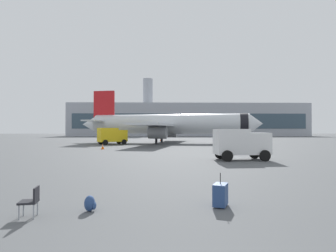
# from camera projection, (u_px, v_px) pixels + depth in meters

# --- Properties ---
(airplane_at_gate) EXTENTS (35.53, 32.29, 10.50)m
(airplane_at_gate) POSITION_uv_depth(u_px,v_px,m) (168.00, 124.00, 53.71)
(airplane_at_gate) COLOR silver
(airplane_at_gate) RESTS_ON ground
(service_truck) EXTENTS (5.25, 4.37, 2.90)m
(service_truck) POSITION_uv_depth(u_px,v_px,m) (112.00, 135.00, 48.12)
(service_truck) COLOR yellow
(service_truck) RESTS_ON ground
(cargo_van) EXTENTS (4.52, 2.56, 2.60)m
(cargo_van) POSITION_uv_depth(u_px,v_px,m) (241.00, 143.00, 23.10)
(cargo_van) COLOR white
(cargo_van) RESTS_ON ground
(safety_cone_near) EXTENTS (0.44, 0.44, 0.68)m
(safety_cone_near) POSITION_uv_depth(u_px,v_px,m) (161.00, 140.00, 62.64)
(safety_cone_near) COLOR #F2590C
(safety_cone_near) RESTS_ON ground
(safety_cone_mid) EXTENTS (0.44, 0.44, 0.72)m
(safety_cone_mid) POSITION_uv_depth(u_px,v_px,m) (103.00, 147.00, 36.24)
(safety_cone_mid) COLOR #F2590C
(safety_cone_mid) RESTS_ON ground
(rolling_suitcase) EXTENTS (0.62, 0.75, 1.10)m
(rolling_suitcase) POSITION_uv_depth(u_px,v_px,m) (220.00, 195.00, 9.04)
(rolling_suitcase) COLOR navy
(rolling_suitcase) RESTS_ON ground
(traveller_backpack) EXTENTS (0.36, 0.40, 0.48)m
(traveller_backpack) POSITION_uv_depth(u_px,v_px,m) (90.00, 204.00, 8.52)
(traveller_backpack) COLOR navy
(traveller_backpack) RESTS_ON ground
(gate_chair) EXTENTS (0.55, 0.55, 0.86)m
(gate_chair) POSITION_uv_depth(u_px,v_px,m) (31.00, 200.00, 7.93)
(gate_chair) COLOR black
(gate_chair) RESTS_ON ground
(terminal_building) EXTENTS (103.07, 22.84, 26.06)m
(terminal_building) POSITION_uv_depth(u_px,v_px,m) (187.00, 120.00, 126.83)
(terminal_building) COLOR #9EA3AD
(terminal_building) RESTS_ON ground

